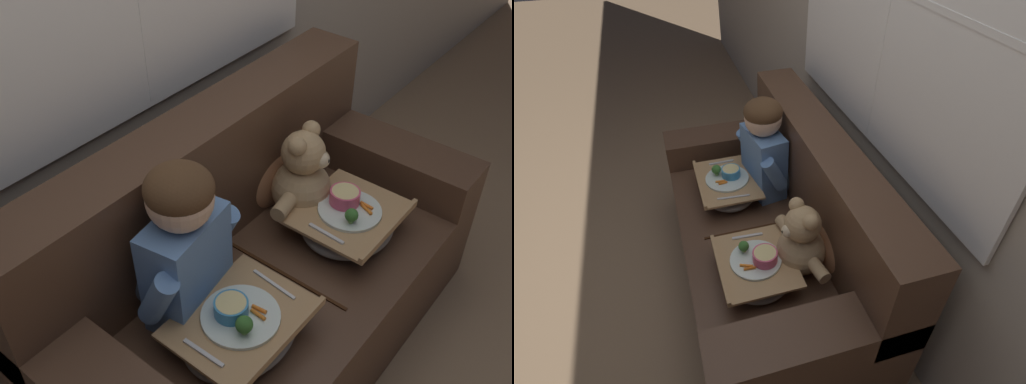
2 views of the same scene
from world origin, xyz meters
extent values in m
plane|color=#8E7051|center=(0.00, 0.00, 0.00)|extent=(14.00, 14.00, 0.00)
cube|color=#4C3323|center=(0.00, 0.00, 0.21)|extent=(1.66, 0.84, 0.42)
cube|color=#4C3323|center=(0.00, 0.31, 0.66)|extent=(1.66, 0.22, 0.48)
cube|color=#4C3323|center=(0.72, 0.00, 0.50)|extent=(0.22, 0.84, 0.17)
cube|color=#32190A|center=(0.00, -0.02, 0.42)|extent=(0.01, 0.58, 0.01)
ellipsoid|color=slate|center=(-0.30, 0.24, 0.58)|extent=(0.34, 0.16, 0.35)
ellipsoid|color=#B2754C|center=(0.30, 0.24, 0.58)|extent=(0.35, 0.17, 0.36)
cube|color=#5B84BC|center=(-0.30, 0.09, 0.61)|extent=(0.30, 0.20, 0.38)
sphere|color=beige|center=(-0.30, 0.09, 0.88)|extent=(0.20, 0.20, 0.20)
ellipsoid|color=#4C331E|center=(-0.30, 0.09, 0.92)|extent=(0.20, 0.20, 0.14)
cylinder|color=#5B84BC|center=(-0.46, 0.05, 0.64)|extent=(0.10, 0.16, 0.21)
cylinder|color=#5B84BC|center=(-0.14, 0.10, 0.64)|extent=(0.10, 0.16, 0.21)
sphere|color=tan|center=(0.30, 0.09, 0.53)|extent=(0.23, 0.23, 0.23)
sphere|color=tan|center=(0.30, 0.09, 0.70)|extent=(0.16, 0.16, 0.16)
sphere|color=tan|center=(0.25, 0.08, 0.76)|extent=(0.07, 0.07, 0.07)
sphere|color=tan|center=(0.36, 0.10, 0.76)|extent=(0.07, 0.07, 0.07)
sphere|color=beige|center=(0.32, 0.02, 0.69)|extent=(0.06, 0.06, 0.06)
sphere|color=black|center=(0.32, 0.00, 0.70)|extent=(0.02, 0.02, 0.02)
cylinder|color=tan|center=(0.16, 0.06, 0.56)|extent=(0.12, 0.08, 0.06)
cylinder|color=tan|center=(0.45, 0.12, 0.56)|extent=(0.12, 0.08, 0.06)
cylinder|color=tan|center=(0.27, -0.03, 0.45)|extent=(0.08, 0.11, 0.06)
cylinder|color=tan|center=(0.37, -0.01, 0.45)|extent=(0.08, 0.11, 0.06)
ellipsoid|color=slate|center=(-0.30, -0.12, 0.47)|extent=(0.40, 0.31, 0.10)
cube|color=tan|center=(-0.30, -0.12, 0.53)|extent=(0.42, 0.32, 0.01)
cube|color=tan|center=(-0.30, -0.27, 0.54)|extent=(0.42, 0.02, 0.02)
cylinder|color=silver|center=(-0.30, -0.12, 0.54)|extent=(0.24, 0.24, 0.01)
cylinder|color=#3889C1|center=(-0.32, -0.10, 0.57)|extent=(0.10, 0.10, 0.05)
cylinder|color=#E5D189|center=(-0.32, -0.10, 0.59)|extent=(0.09, 0.09, 0.01)
sphere|color=#38702D|center=(-0.35, -0.17, 0.58)|extent=(0.05, 0.05, 0.05)
cylinder|color=#7A9E56|center=(-0.35, -0.17, 0.56)|extent=(0.02, 0.02, 0.02)
cylinder|color=orange|center=(-0.28, -0.16, 0.55)|extent=(0.02, 0.05, 0.01)
cylinder|color=orange|center=(-0.26, -0.15, 0.55)|extent=(0.02, 0.05, 0.01)
cube|color=silver|center=(-0.47, -0.12, 0.54)|extent=(0.02, 0.14, 0.01)
cube|color=silver|center=(-0.14, -0.12, 0.54)|extent=(0.02, 0.17, 0.01)
ellipsoid|color=slate|center=(0.30, -0.12, 0.47)|extent=(0.37, 0.32, 0.10)
cube|color=tan|center=(0.30, -0.12, 0.53)|extent=(0.39, 0.34, 0.01)
cube|color=tan|center=(0.30, -0.28, 0.54)|extent=(0.39, 0.02, 0.02)
cylinder|color=silver|center=(0.30, -0.12, 0.54)|extent=(0.23, 0.23, 0.01)
cylinder|color=#D64C70|center=(0.32, -0.08, 0.57)|extent=(0.11, 0.11, 0.05)
cylinder|color=#E5D189|center=(0.32, -0.08, 0.59)|extent=(0.10, 0.10, 0.01)
sphere|color=#38702D|center=(0.25, -0.16, 0.58)|extent=(0.05, 0.05, 0.05)
cylinder|color=#7A9E56|center=(0.25, -0.16, 0.55)|extent=(0.02, 0.02, 0.02)
cylinder|color=orange|center=(0.34, -0.17, 0.55)|extent=(0.03, 0.06, 0.01)
cylinder|color=orange|center=(0.35, -0.16, 0.55)|extent=(0.02, 0.05, 0.01)
cube|color=silver|center=(0.15, -0.12, 0.54)|extent=(0.02, 0.14, 0.01)
camera|label=1|loc=(-1.16, -0.86, 1.94)|focal=42.00mm
camera|label=2|loc=(1.43, -0.39, 1.89)|focal=28.00mm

